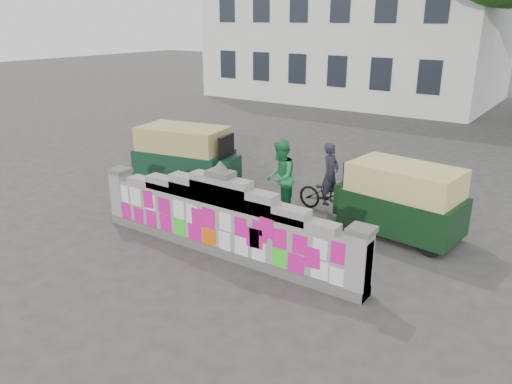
% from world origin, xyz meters
% --- Properties ---
extents(ground, '(100.00, 100.00, 0.00)m').
position_xyz_m(ground, '(0.00, 0.00, 0.00)').
color(ground, '#383533').
rests_on(ground, ground).
extents(parapet_wall, '(6.48, 0.44, 2.01)m').
position_xyz_m(parapet_wall, '(-0.00, -0.01, 0.75)').
color(parapet_wall, '#4C4C49').
rests_on(parapet_wall, ground).
extents(building, '(16.00, 10.00, 8.90)m').
position_xyz_m(building, '(-7.00, 21.98, 4.01)').
color(building, silver).
rests_on(building, ground).
extents(cyclist_bike, '(1.77, 0.72, 0.91)m').
position_xyz_m(cyclist_bike, '(0.76, 3.35, 0.46)').
color(cyclist_bike, black).
rests_on(cyclist_bike, ground).
extents(cyclist_rider, '(0.41, 0.59, 1.54)m').
position_xyz_m(cyclist_rider, '(0.76, 3.35, 0.77)').
color(cyclist_rider, '#23222A').
rests_on(cyclist_rider, ground).
extents(pedestrian, '(1.00, 1.11, 1.87)m').
position_xyz_m(pedestrian, '(-0.24, 2.63, 0.93)').
color(pedestrian, '#258949').
rests_on(pedestrian, ground).
extents(rickshaw_left, '(3.21, 1.90, 1.72)m').
position_xyz_m(rickshaw_left, '(-3.64, 2.95, 0.90)').
color(rickshaw_left, black).
rests_on(rickshaw_left, ground).
extents(rickshaw_right, '(3.01, 1.66, 1.63)m').
position_xyz_m(rickshaw_right, '(2.65, 3.03, 0.84)').
color(rickshaw_right, black).
rests_on(rickshaw_right, ground).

